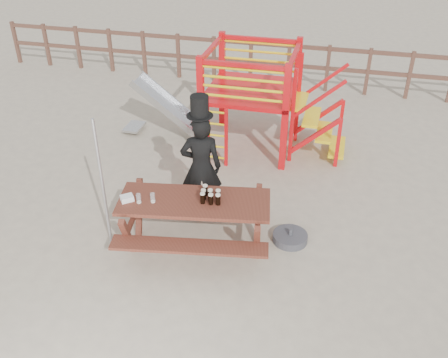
{
  "coord_description": "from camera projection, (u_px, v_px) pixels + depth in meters",
  "views": [
    {
      "loc": [
        1.96,
        -5.51,
        4.97
      ],
      "look_at": [
        0.36,
        0.8,
        0.87
      ],
      "focal_mm": 40.0,
      "sensor_mm": 36.0,
      "label": 1
    }
  ],
  "objects": [
    {
      "name": "ground",
      "position": [
        188.0,
        252.0,
        7.58
      ],
      "size": [
        60.0,
        60.0,
        0.0
      ],
      "primitive_type": "plane",
      "color": "#B4A78C",
      "rests_on": "ground"
    },
    {
      "name": "back_fence",
      "position": [
        270.0,
        59.0,
        12.93
      ],
      "size": [
        15.09,
        0.09,
        1.2
      ],
      "color": "brown",
      "rests_on": "ground"
    },
    {
      "name": "playground_fort",
      "position": [
        247.0,
        97.0,
        9.92
      ],
      "size": [
        4.71,
        1.84,
        2.1
      ],
      "color": "red",
      "rests_on": "ground"
    },
    {
      "name": "picnic_table",
      "position": [
        195.0,
        218.0,
        7.41
      ],
      "size": [
        2.42,
        1.86,
        0.85
      ],
      "rotation": [
        0.0,
        0.0,
        0.17
      ],
      "color": "brown",
      "rests_on": "ground"
    },
    {
      "name": "man_with_hat",
      "position": [
        201.0,
        165.0,
        7.91
      ],
      "size": [
        0.74,
        0.58,
        2.12
      ],
      "rotation": [
        0.0,
        0.0,
        3.4
      ],
      "color": "black",
      "rests_on": "ground"
    },
    {
      "name": "metal_pole",
      "position": [
        103.0,
        185.0,
        7.23
      ],
      "size": [
        0.05,
        0.05,
        2.1
      ],
      "primitive_type": "cylinder",
      "color": "#B2B2B7",
      "rests_on": "ground"
    },
    {
      "name": "parasol_base",
      "position": [
        290.0,
        237.0,
        7.77
      ],
      "size": [
        0.54,
        0.54,
        0.23
      ],
      "color": "#3E3E44",
      "rests_on": "ground"
    },
    {
      "name": "paper_bag",
      "position": [
        127.0,
        198.0,
        7.22
      ],
      "size": [
        0.23,
        0.22,
        0.08
      ],
      "primitive_type": "cube",
      "rotation": [
        0.0,
        0.0,
        0.66
      ],
      "color": "white",
      "rests_on": "picnic_table"
    },
    {
      "name": "stout_pints",
      "position": [
        210.0,
        196.0,
        7.19
      ],
      "size": [
        0.32,
        0.28,
        0.17
      ],
      "color": "black",
      "rests_on": "picnic_table"
    },
    {
      "name": "empty_glasses",
      "position": [
        146.0,
        199.0,
        7.16
      ],
      "size": [
        0.26,
        0.14,
        0.15
      ],
      "color": "silver",
      "rests_on": "picnic_table"
    }
  ]
}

